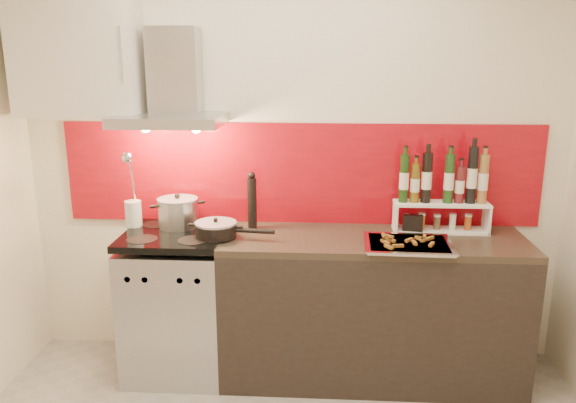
# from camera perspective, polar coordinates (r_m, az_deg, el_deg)

# --- Properties ---
(back_wall) EXTENTS (3.40, 0.02, 2.60)m
(back_wall) POSITION_cam_1_polar(r_m,az_deg,el_deg) (3.55, 0.44, 4.16)
(back_wall) COLOR silver
(back_wall) RESTS_ON ground
(backsplash) EXTENTS (3.00, 0.02, 0.64)m
(backsplash) POSITION_cam_1_polar(r_m,az_deg,el_deg) (3.55, 1.23, 2.84)
(backsplash) COLOR maroon
(backsplash) RESTS_ON back_wall
(range_stove) EXTENTS (0.60, 0.60, 0.91)m
(range_stove) POSITION_cam_1_polar(r_m,az_deg,el_deg) (3.63, -11.15, -10.16)
(range_stove) COLOR #B7B7BA
(range_stove) RESTS_ON ground
(counter) EXTENTS (1.80, 0.60, 0.90)m
(counter) POSITION_cam_1_polar(r_m,az_deg,el_deg) (3.53, 8.42, -10.58)
(counter) COLOR black
(counter) RESTS_ON ground
(range_hood) EXTENTS (0.62, 0.50, 0.61)m
(range_hood) POSITION_cam_1_polar(r_m,az_deg,el_deg) (3.45, -11.62, 10.98)
(range_hood) COLOR #B7B7BA
(range_hood) RESTS_ON back_wall
(upper_cabinet) EXTENTS (0.70, 0.35, 0.72)m
(upper_cabinet) POSITION_cam_1_polar(r_m,az_deg,el_deg) (3.61, -20.56, 13.82)
(upper_cabinet) COLOR beige
(upper_cabinet) RESTS_ON back_wall
(stock_pot) EXTENTS (0.25, 0.25, 0.21)m
(stock_pot) POSITION_cam_1_polar(r_m,az_deg,el_deg) (3.54, -11.10, -1.11)
(stock_pot) COLOR #B7B7BA
(stock_pot) RESTS_ON range_stove
(saute_pan) EXTENTS (0.48, 0.25, 0.11)m
(saute_pan) POSITION_cam_1_polar(r_m,az_deg,el_deg) (3.32, -7.20, -2.81)
(saute_pan) COLOR black
(saute_pan) RESTS_ON range_stove
(utensil_jar) EXTENTS (0.10, 0.15, 0.49)m
(utensil_jar) POSITION_cam_1_polar(r_m,az_deg,el_deg) (3.60, -15.51, -0.41)
(utensil_jar) COLOR silver
(utensil_jar) RESTS_ON range_stove
(pepper_mill) EXTENTS (0.06, 0.06, 0.36)m
(pepper_mill) POSITION_cam_1_polar(r_m,az_deg,el_deg) (3.46, -3.67, 0.02)
(pepper_mill) COLOR black
(pepper_mill) RESTS_ON counter
(step_shelf) EXTENTS (0.57, 0.16, 0.52)m
(step_shelf) POSITION_cam_1_polar(r_m,az_deg,el_deg) (3.50, 15.54, 0.71)
(step_shelf) COLOR white
(step_shelf) RESTS_ON counter
(caddy_box) EXTENTS (0.13, 0.07, 0.10)m
(caddy_box) POSITION_cam_1_polar(r_m,az_deg,el_deg) (3.47, 12.56, -2.19)
(caddy_box) COLOR black
(caddy_box) RESTS_ON counter
(baking_tray) EXTENTS (0.51, 0.40, 0.03)m
(baking_tray) POSITION_cam_1_polar(r_m,az_deg,el_deg) (3.24, 12.09, -4.22)
(baking_tray) COLOR silver
(baking_tray) RESTS_ON counter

